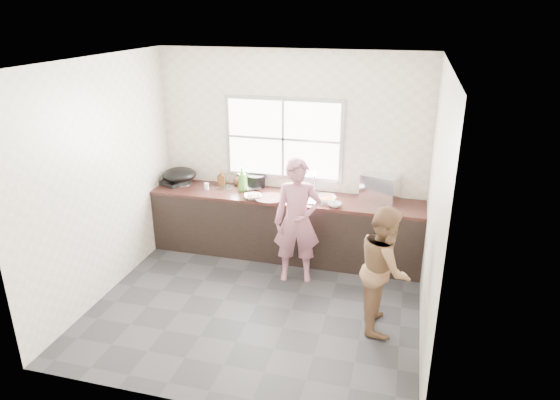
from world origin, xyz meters
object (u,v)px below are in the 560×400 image
(burner, at_px, (173,181))
(cutting_board, at_px, (270,199))
(person_side, at_px, (384,268))
(pot_lid_right, at_px, (225,188))
(pot_lid_left, at_px, (183,183))
(dish_rack, at_px, (380,187))
(wok, at_px, (179,175))
(bottle_brown_short, at_px, (238,180))
(woman, at_px, (297,225))
(bowl_held, at_px, (335,204))
(black_pot, at_px, (256,181))
(bottle_brown_tall, at_px, (222,178))
(plate_food, at_px, (249,187))
(bottle_green, at_px, (242,179))
(glass_jar, at_px, (207,186))
(bowl_crabs, at_px, (327,200))
(bowl_mince, at_px, (253,197))

(burner, bearing_deg, cutting_board, -10.93)
(person_side, xyz_separation_m, pot_lid_right, (-2.25, 1.39, 0.19))
(burner, xyz_separation_m, pot_lid_left, (0.15, 0.02, -0.02))
(dish_rack, xyz_separation_m, pot_lid_left, (-2.71, -0.09, -0.16))
(wok, xyz_separation_m, pot_lid_left, (0.03, 0.05, -0.14))
(cutting_board, xyz_separation_m, bottle_brown_short, (-0.58, 0.44, 0.06))
(woman, relative_size, bowl_held, 6.88)
(black_pot, distance_m, pot_lid_left, 1.05)
(person_side, xyz_separation_m, bottle_brown_tall, (-2.34, 1.49, 0.28))
(bowl_held, height_order, bottle_brown_short, bottle_brown_short)
(bottle_brown_tall, bearing_deg, person_side, -32.51)
(plate_food, distance_m, bottle_green, 0.23)
(plate_food, relative_size, burner, 0.70)
(glass_jar, xyz_separation_m, burner, (-0.56, 0.12, -0.02))
(black_pot, distance_m, dish_rack, 1.68)
(burner, xyz_separation_m, dish_rack, (2.86, 0.10, 0.14))
(wok, bearing_deg, bowl_crabs, -3.70)
(bottle_green, bearing_deg, bottle_brown_short, 122.88)
(plate_food, bearing_deg, pot_lid_left, -174.07)
(bottle_brown_tall, relative_size, wok, 0.42)
(woman, height_order, dish_rack, woman)
(cutting_board, bearing_deg, person_side, -35.56)
(cutting_board, height_order, wok, wok)
(plate_food, bearing_deg, woman, -42.09)
(woman, xyz_separation_m, glass_jar, (-1.39, 0.55, 0.18))
(black_pot, bearing_deg, bowl_crabs, -16.99)
(bowl_crabs, relative_size, glass_jar, 2.21)
(person_side, relative_size, bottle_green, 4.03)
(woman, bearing_deg, wok, 148.94)
(woman, bearing_deg, burner, 149.27)
(bottle_brown_tall, height_order, pot_lid_right, bottle_brown_tall)
(person_side, bearing_deg, bowl_held, 24.57)
(bowl_mince, height_order, bottle_brown_tall, bottle_brown_tall)
(glass_jar, height_order, wok, wok)
(cutting_board, bearing_deg, bottle_brown_short, 142.77)
(cutting_board, height_order, black_pot, black_pot)
(bottle_brown_short, bearing_deg, bowl_mince, -51.60)
(bowl_mince, distance_m, glass_jar, 0.73)
(bowl_crabs, distance_m, plate_food, 1.16)
(black_pot, bearing_deg, bottle_brown_short, 180.00)
(bowl_held, height_order, glass_jar, glass_jar)
(bowl_crabs, distance_m, bottle_brown_short, 1.33)
(bottle_green, bearing_deg, dish_rack, 4.76)
(plate_food, relative_size, glass_jar, 2.79)
(cutting_board, height_order, pot_lid_left, cutting_board)
(plate_food, xyz_separation_m, bottle_brown_short, (-0.17, 0.04, 0.07))
(black_pot, xyz_separation_m, pot_lid_left, (-1.03, -0.13, -0.08))
(woman, height_order, bottle_brown_short, woman)
(wok, distance_m, dish_rack, 2.74)
(woman, height_order, glass_jar, woman)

